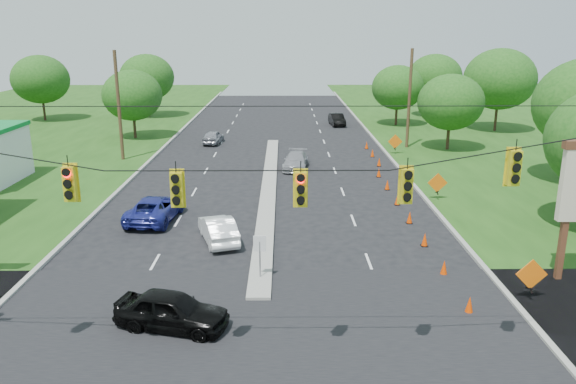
{
  "coord_description": "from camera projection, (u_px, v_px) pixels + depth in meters",
  "views": [
    {
      "loc": [
        1.02,
        -16.29,
        10.32
      ],
      "look_at": [
        1.24,
        10.14,
        2.8
      ],
      "focal_mm": 35.0,
      "sensor_mm": 36.0,
      "label": 1
    }
  ],
  "objects": [
    {
      "name": "tree_10",
      "position": [
        500.0,
        79.0,
        59.47
      ],
      "size": [
        7.56,
        7.56,
        8.82
      ],
      "color": "black",
      "rests_on": "ground"
    },
    {
      "name": "tree_12",
      "position": [
        398.0,
        87.0,
        63.58
      ],
      "size": [
        5.88,
        5.88,
        6.86
      ],
      "color": "black",
      "rests_on": "ground"
    },
    {
      "name": "work_sign_0",
      "position": [
        531.0,
        276.0,
        22.12
      ],
      "size": [
        1.27,
        0.58,
        1.37
      ],
      "color": "black",
      "rests_on": "ground"
    },
    {
      "name": "median",
      "position": [
        269.0,
        188.0,
        38.68
      ],
      "size": [
        1.0,
        34.0,
        0.18
      ],
      "primitive_type": "cube",
      "color": "gray",
      "rests_on": "ground"
    },
    {
      "name": "curb_left",
      "position": [
        152.0,
        160.0,
        47.26
      ],
      "size": [
        0.25,
        110.0,
        0.16
      ],
      "primitive_type": "cube",
      "color": "gray",
      "rests_on": "ground"
    },
    {
      "name": "blue_pickup",
      "position": [
        155.0,
        208.0,
        31.88
      ],
      "size": [
        2.85,
        5.28,
        1.41
      ],
      "primitive_type": "imported",
      "rotation": [
        0.0,
        0.0,
        3.04
      ],
      "color": "navy",
      "rests_on": "ground"
    },
    {
      "name": "cone_3",
      "position": [
        410.0,
        217.0,
        31.44
      ],
      "size": [
        0.32,
        0.32,
        0.7
      ],
      "primitive_type": "cone",
      "color": "#E93D01",
      "rests_on": "ground"
    },
    {
      "name": "silver_car_oncoming",
      "position": [
        213.0,
        137.0,
        54.0
      ],
      "size": [
        1.93,
        3.95,
        1.3
      ],
      "primitive_type": "imported",
      "rotation": [
        0.0,
        0.0,
        3.04
      ],
      "color": "gray",
      "rests_on": "ground"
    },
    {
      "name": "cone_4",
      "position": [
        397.0,
        199.0,
        34.81
      ],
      "size": [
        0.32,
        0.32,
        0.7
      ],
      "primitive_type": "cone",
      "color": "#E93D01",
      "rests_on": "ground"
    },
    {
      "name": "curb_right",
      "position": [
        391.0,
        159.0,
        47.42
      ],
      "size": [
        0.25,
        110.0,
        0.16
      ],
      "primitive_type": "cube",
      "color": "gray",
      "rests_on": "ground"
    },
    {
      "name": "tree_4",
      "position": [
        40.0,
        79.0,
        66.92
      ],
      "size": [
        6.72,
        6.72,
        7.84
      ],
      "color": "black",
      "rests_on": "ground"
    },
    {
      "name": "cone_0",
      "position": [
        469.0,
        305.0,
        21.34
      ],
      "size": [
        0.32,
        0.32,
        0.7
      ],
      "primitive_type": "cone",
      "color": "#E93D01",
      "rests_on": "ground"
    },
    {
      "name": "cone_9",
      "position": [
        367.0,
        145.0,
        51.64
      ],
      "size": [
        0.32,
        0.32,
        0.7
      ],
      "primitive_type": "cone",
      "color": "#E93D01",
      "rests_on": "ground"
    },
    {
      "name": "cone_5",
      "position": [
        387.0,
        185.0,
        38.17
      ],
      "size": [
        0.32,
        0.32,
        0.7
      ],
      "primitive_type": "cone",
      "color": "#E93D01",
      "rests_on": "ground"
    },
    {
      "name": "median_sign",
      "position": [
        260.0,
        249.0,
        23.86
      ],
      "size": [
        0.55,
        0.06,
        2.05
      ],
      "color": "gray",
      "rests_on": "ground"
    },
    {
      "name": "white_sedan",
      "position": [
        218.0,
        229.0,
        28.63
      ],
      "size": [
        2.61,
        4.31,
        1.34
      ],
      "primitive_type": "imported",
      "rotation": [
        0.0,
        0.0,
        3.46
      ],
      "color": "white",
      "rests_on": "ground"
    },
    {
      "name": "tree_11",
      "position": [
        435.0,
        77.0,
        70.19
      ],
      "size": [
        6.72,
        6.72,
        7.84
      ],
      "color": "black",
      "rests_on": "ground"
    },
    {
      "name": "tree_5",
      "position": [
        132.0,
        95.0,
        55.66
      ],
      "size": [
        5.88,
        5.88,
        6.86
      ],
      "color": "black",
      "rests_on": "ground"
    },
    {
      "name": "cone_1",
      "position": [
        444.0,
        268.0,
        24.71
      ],
      "size": [
        0.32,
        0.32,
        0.7
      ],
      "primitive_type": "cone",
      "color": "#E93D01",
      "rests_on": "ground"
    },
    {
      "name": "signal_span",
      "position": [
        247.0,
        225.0,
        16.16
      ],
      "size": [
        25.6,
        0.32,
        9.0
      ],
      "color": "#422D1C",
      "rests_on": "ground"
    },
    {
      "name": "work_sign_1",
      "position": [
        437.0,
        184.0,
        35.59
      ],
      "size": [
        1.27,
        0.58,
        1.37
      ],
      "color": "black",
      "rests_on": "ground"
    },
    {
      "name": "ground",
      "position": [
        253.0,
        358.0,
        18.49
      ],
      "size": [
        160.0,
        160.0,
        0.0
      ],
      "primitive_type": "plane",
      "color": "black",
      "rests_on": "ground"
    },
    {
      "name": "utility_pole_far_left",
      "position": [
        119.0,
        106.0,
        46.01
      ],
      "size": [
        0.28,
        0.28,
        9.0
      ],
      "primitive_type": "cylinder",
      "color": "#422D1C",
      "rests_on": "ground"
    },
    {
      "name": "utility_pole_far_right",
      "position": [
        409.0,
        99.0,
        51.02
      ],
      "size": [
        0.28,
        0.28,
        9.0
      ],
      "primitive_type": "cylinder",
      "color": "#422D1C",
      "rests_on": "ground"
    },
    {
      "name": "cone_7",
      "position": [
        379.0,
        162.0,
        44.91
      ],
      "size": [
        0.32,
        0.32,
        0.7
      ],
      "primitive_type": "cone",
      "color": "#E93D01",
      "rests_on": "ground"
    },
    {
      "name": "black_sedan",
      "position": [
        172.0,
        311.0,
        20.16
      ],
      "size": [
        4.42,
        2.66,
        1.41
      ],
      "primitive_type": "imported",
      "rotation": [
        0.0,
        0.0,
        1.31
      ],
      "color": "black",
      "rests_on": "ground"
    },
    {
      "name": "dark_car_receding",
      "position": [
        337.0,
        119.0,
        64.68
      ],
      "size": [
        1.8,
        4.22,
        1.35
      ],
      "primitive_type": "imported",
      "rotation": [
        0.0,
        0.0,
        0.09
      ],
      "color": "black",
      "rests_on": "ground"
    },
    {
      "name": "cone_8",
      "position": [
        372.0,
        153.0,
        48.28
      ],
      "size": [
        0.32,
        0.32,
        0.7
      ],
      "primitive_type": "cone",
      "color": "#E93D01",
      "rests_on": "ground"
    },
    {
      "name": "tree_6",
      "position": [
        147.0,
        77.0,
        69.9
      ],
      "size": [
        6.72,
        6.72,
        7.84
      ],
      "color": "black",
      "rests_on": "ground"
    },
    {
      "name": "cross_street",
      "position": [
        253.0,
        358.0,
        18.49
      ],
      "size": [
        160.0,
        14.0,
        0.02
      ],
      "primitive_type": "cube",
      "color": "black",
      "rests_on": "ground"
    },
    {
      "name": "tree_9",
      "position": [
        451.0,
        102.0,
        50.13
      ],
      "size": [
        5.88,
        5.88,
        6.86
      ],
      "color": "black",
      "rests_on": "ground"
    },
    {
      "name": "silver_car_far",
      "position": [
        296.0,
        161.0,
        44.01
      ],
      "size": [
        2.28,
        4.57,
        1.27
      ],
      "primitive_type": "imported",
      "rotation": [
        0.0,
        0.0,
        -0.12
      ],
      "color": "gray",
      "rests_on": "ground"
    },
    {
      "name": "cone_2",
      "position": [
        425.0,
        239.0,
        28.07
      ],
      "size": [
        0.32,
        0.32,
        0.7
      ],
      "primitive_type": "cone",
      "color": "#E93D01",
      "rests_on": "ground"
    },
    {
      "name": "cone_6",
      "position": [
        379.0,
        172.0,
        41.54
      ],
      "size": [
        0.32,
        0.32,
        0.7
      ],
      "primitive_type": "cone",
      "color": "#E93D01",
      "rests_on": "ground"
    },
    {
      "name": "work_sign_2",
      "position": [
        395.0,
        142.0,
        49.05
      ],
      "size": [
        1.27,
        0.58,
        1.37
      ],
      "color": "black",
      "rests_on": "ground"
    }
  ]
}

